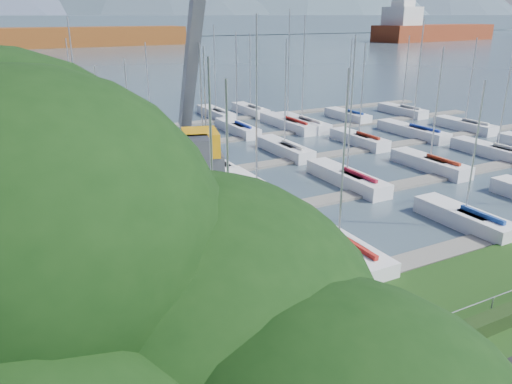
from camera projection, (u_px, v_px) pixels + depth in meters
water at (10, 43)px, 235.55m from camera, size 800.00×540.00×0.20m
hedge at (410, 355)px, 18.83m from camera, size 80.00×0.70×0.70m
fence at (405, 331)px, 18.87m from camera, size 80.00×0.04×0.04m
foothill at (1, 26)px, 291.59m from camera, size 900.00×80.00×12.00m
docks at (176, 178)px, 40.96m from camera, size 90.00×41.60×0.25m
tree at (55, 370)px, 5.57m from camera, size 7.98×8.69×12.57m
crane at (199, 113)px, 38.52m from camera, size 5.28×13.46×22.35m
cargo_ship_mid at (53, 38)px, 204.94m from camera, size 102.55×22.75×21.50m
cargo_ship_east at (430, 32)px, 255.61m from camera, size 77.43×26.11×21.50m
sailboat_fleet at (149, 107)px, 40.72m from camera, size 75.27×49.90×13.63m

